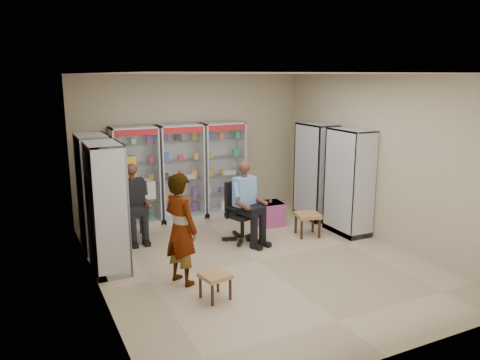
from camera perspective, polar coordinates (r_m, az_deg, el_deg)
name	(u,v)px	position (r m, az deg, el deg)	size (l,w,h in m)	color
floor	(257,261)	(7.79, 2.09, -9.79)	(6.00, 6.00, 0.00)	tan
room_shell	(258,142)	(7.27, 2.22, 4.70)	(5.02, 6.02, 3.01)	tan
cabinet_back_left	(135,177)	(9.53, -12.62, 0.38)	(0.90, 0.50, 2.00)	#A5A8AD
cabinet_back_mid	(181,173)	(9.78, -7.21, 0.91)	(0.90, 0.50, 2.00)	#B7BBBF
cabinet_back_right	(223,169)	(10.12, -2.12, 1.39)	(0.90, 0.50, 2.00)	#AFB0B6
cabinet_right_far	(315,171)	(9.94, 9.18, 1.03)	(0.50, 0.90, 2.00)	#A8A9AF
cabinet_right_near	(349,182)	(9.09, 13.15, -0.24)	(0.50, 0.90, 2.00)	#A6A8AD
cabinet_left_far	(95,192)	(8.47, -17.26, -1.41)	(0.50, 0.90, 2.00)	#B7BABF
cabinet_left_near	(107,208)	(7.42, -15.92, -3.29)	(0.50, 0.90, 2.00)	#AAADB1
wooden_chair	(133,213)	(8.91, -12.92, -3.99)	(0.42, 0.42, 0.94)	black
seated_customer	(133,204)	(8.81, -12.91, -2.83)	(0.44, 0.60, 1.34)	black
office_chair	(242,212)	(8.52, 0.28, -3.89)	(0.60, 0.60, 1.10)	black
seated_shopkeeper	(244,204)	(8.43, 0.43, -3.00)	(0.46, 0.64, 1.40)	#6EA5DA
pink_trunk	(270,214)	(9.52, 3.69, -4.11)	(0.49, 0.47, 0.47)	#A44177
tea_glass	(270,200)	(9.45, 3.72, -2.45)	(0.07, 0.07, 0.10)	#5C1107
woven_stool_a	(307,225)	(8.97, 8.22, -5.39)	(0.43, 0.43, 0.43)	olive
woven_stool_b	(215,286)	(6.50, -3.04, -12.81)	(0.36, 0.36, 0.36)	tan
standing_man	(181,229)	(6.79, -7.23, -5.93)	(0.60, 0.39, 1.64)	#969698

